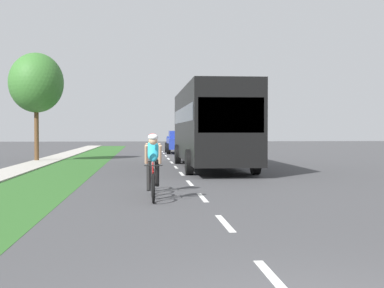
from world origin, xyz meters
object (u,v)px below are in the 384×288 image
at_px(cyclist_trailing, 153,162).
at_px(bus_black, 210,123).
at_px(cyclist_lead, 153,166).
at_px(pickup_blue, 181,142).
at_px(street_tree_near, 36,83).

height_order(cyclist_trailing, bus_black, bus_black).
distance_m(cyclist_lead, pickup_blue, 27.08).
xyz_separation_m(cyclist_lead, pickup_blue, (2.51, 26.96, 0.02)).
xyz_separation_m(cyclist_lead, street_tree_near, (-5.99, 17.25, 3.41)).
height_order(pickup_blue, street_tree_near, street_tree_near).
height_order(cyclist_lead, pickup_blue, pickup_blue).
distance_m(cyclist_trailing, bus_black, 9.81).
bearing_deg(cyclist_trailing, bus_black, 73.93).
height_order(cyclist_lead, cyclist_trailing, same).
xyz_separation_m(cyclist_lead, bus_black, (2.72, 11.12, 1.17)).
relative_size(cyclist_lead, pickup_blue, 0.34).
bearing_deg(bus_black, cyclist_trailing, -106.07).
xyz_separation_m(pickup_blue, street_tree_near, (-8.50, -9.71, 3.39)).
relative_size(cyclist_trailing, pickup_blue, 0.34).
distance_m(cyclist_trailing, pickup_blue, 25.32).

